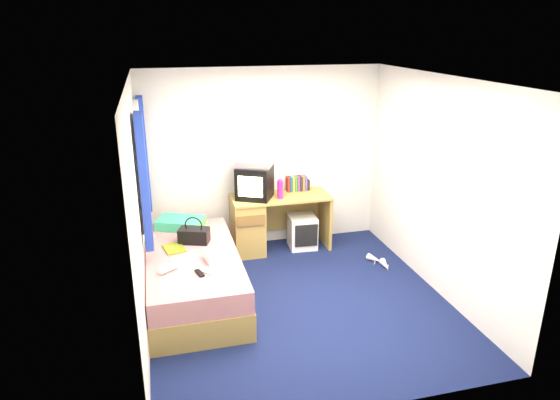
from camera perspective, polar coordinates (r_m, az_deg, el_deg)
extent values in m
plane|color=#0C1438|center=(5.62, 2.12, -11.53)|extent=(3.40, 3.40, 0.00)
plane|color=white|center=(4.85, 2.48, 13.63)|extent=(3.40, 3.40, 0.00)
plane|color=silver|center=(6.68, -1.89, 4.74)|extent=(3.20, 0.00, 3.20)
plane|color=silver|center=(3.64, 10.02, -8.41)|extent=(3.20, 0.00, 3.20)
plane|color=silver|center=(4.92, -15.89, -1.42)|extent=(0.00, 3.40, 3.40)
plane|color=silver|center=(5.76, 17.74, 1.41)|extent=(0.00, 3.40, 3.40)
cube|color=#AB8D47|center=(5.70, -9.80, -9.60)|extent=(1.00, 2.00, 0.30)
cube|color=brown|center=(5.40, -4.03, -10.99)|extent=(0.02, 0.70, 0.18)
cube|color=silver|center=(5.58, -9.95, -7.17)|extent=(0.98, 1.98, 0.24)
cube|color=#1B98B3|center=(6.22, -11.29, -2.60)|extent=(0.64, 0.54, 0.12)
cube|color=#AB8D47|center=(6.59, 0.04, 0.33)|extent=(1.30, 0.55, 0.03)
cube|color=#AB8D47|center=(6.63, -3.73, -3.05)|extent=(0.40, 0.52, 0.72)
cube|color=#AB8D47|center=(6.90, 5.12, -2.20)|extent=(0.04, 0.52, 0.72)
cube|color=#AB8D47|center=(6.98, 1.52, -1.08)|extent=(0.78, 0.03, 0.55)
cube|color=white|center=(6.82, 2.56, -3.63)|extent=(0.38, 0.38, 0.45)
cube|color=black|center=(6.47, -2.91, 2.04)|extent=(0.56, 0.55, 0.42)
cube|color=#FDFFA1|center=(6.29, -3.40, 1.52)|extent=(0.29, 0.16, 0.26)
cube|color=#B4B3B6|center=(6.40, -2.95, 4.21)|extent=(0.53, 0.47, 0.08)
cube|color=maroon|center=(6.76, 0.89, 1.83)|extent=(0.03, 0.13, 0.20)
cube|color=navy|center=(6.77, 1.18, 1.85)|extent=(0.03, 0.13, 0.20)
cube|color=gold|center=(6.78, 1.47, 1.87)|extent=(0.03, 0.13, 0.20)
cube|color=#337F33|center=(6.79, 1.75, 1.90)|extent=(0.03, 0.13, 0.20)
cube|color=#7F337F|center=(6.80, 2.03, 1.92)|extent=(0.03, 0.13, 0.20)
cube|color=#262626|center=(6.81, 2.32, 1.94)|extent=(0.03, 0.13, 0.20)
cube|color=#B26633|center=(6.82, 2.60, 1.96)|extent=(0.03, 0.13, 0.20)
cube|color=#4C4C99|center=(6.83, 2.88, 1.98)|extent=(0.03, 0.13, 0.20)
cube|color=black|center=(6.86, 3.23, 1.80)|extent=(0.03, 0.12, 0.14)
cylinder|color=#EA2184|center=(6.47, 0.01, 1.17)|extent=(0.08, 0.08, 0.23)
cylinder|color=white|center=(6.59, -1.35, 1.30)|extent=(0.07, 0.07, 0.19)
cube|color=black|center=(5.76, -9.79, -4.02)|extent=(0.38, 0.29, 0.17)
torus|color=black|center=(5.72, -9.86, -2.88)|extent=(0.20, 0.08, 0.20)
cube|color=white|center=(5.34, -7.00, -6.29)|extent=(0.32, 0.29, 0.09)
cube|color=#BCDF18|center=(5.67, -12.01, -5.44)|extent=(0.26, 0.32, 0.01)
cylinder|color=silver|center=(5.17, -12.66, -7.63)|extent=(0.20, 0.17, 0.07)
cube|color=yellow|center=(5.11, -8.52, -8.06)|extent=(0.19, 0.20, 0.01)
cube|color=black|center=(5.08, -9.18, -8.25)|extent=(0.09, 0.17, 0.02)
cube|color=silver|center=(5.70, -15.82, 4.06)|extent=(0.02, 0.90, 1.10)
cube|color=white|center=(5.58, -16.27, 9.91)|extent=(0.06, 1.06, 0.08)
cube|color=white|center=(5.88, -15.21, -1.49)|extent=(0.06, 1.06, 0.08)
cube|color=navy|center=(5.15, -15.28, 1.91)|extent=(0.08, 0.24, 1.40)
cube|color=navy|center=(6.29, -15.27, 5.01)|extent=(0.08, 0.24, 1.40)
cone|color=silver|center=(6.57, 10.80, -6.66)|extent=(0.18, 0.24, 0.09)
cone|color=silver|center=(6.44, 11.92, -7.29)|extent=(0.12, 0.23, 0.09)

